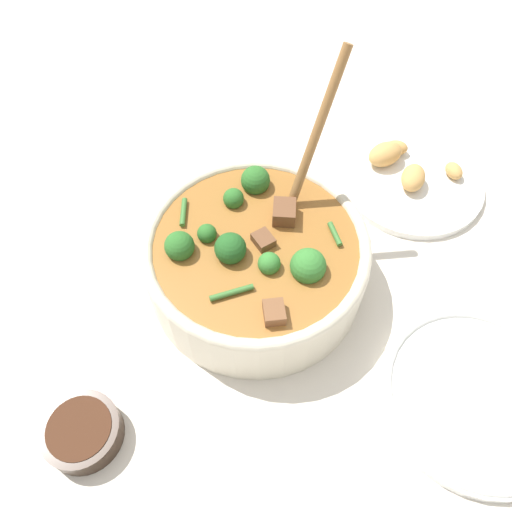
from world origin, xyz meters
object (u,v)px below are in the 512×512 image
empty_plate (476,395)px  food_plate (409,177)px  stew_bowl (256,258)px  condiment_bowl (82,431)px

empty_plate → food_plate: 0.35m
empty_plate → food_plate: size_ratio=1.04×
stew_bowl → empty_plate: stew_bowl is taller
empty_plate → condiment_bowl: bearing=-52.3°
stew_bowl → food_plate: (-0.28, 0.11, -0.04)m
stew_bowl → condiment_bowl: 0.29m
stew_bowl → condiment_bowl: stew_bowl is taller
stew_bowl → food_plate: size_ratio=1.44×
stew_bowl → condiment_bowl: bearing=-10.9°
condiment_bowl → food_plate: size_ratio=0.40×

